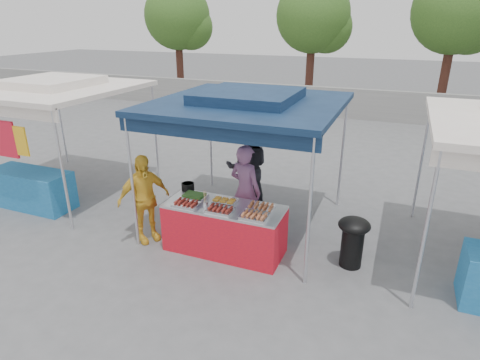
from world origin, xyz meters
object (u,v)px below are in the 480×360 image
at_px(wok_burner, 353,238).
at_px(customer_person, 144,199).
at_px(vendor_woman, 245,191).
at_px(helper_man, 248,168).
at_px(vendor_table, 225,228).
at_px(cooking_pot, 188,187).

height_order(wok_burner, customer_person, customer_person).
bearing_deg(wok_burner, customer_person, -171.70).
xyz_separation_m(vendor_woman, helper_man, (-0.33, 0.97, 0.06)).
relative_size(wok_burner, vendor_woman, 0.50).
height_order(vendor_woman, customer_person, vendor_woman).
height_order(vendor_table, cooking_pot, cooking_pot).
distance_m(cooking_pot, customer_person, 0.80).
bearing_deg(vendor_table, customer_person, -172.44).
xyz_separation_m(vendor_table, customer_person, (-1.45, -0.19, 0.38)).
relative_size(vendor_woman, customer_person, 1.06).
distance_m(wok_burner, vendor_woman, 2.04).
distance_m(helper_man, customer_person, 2.24).
relative_size(vendor_table, cooking_pot, 8.74).
bearing_deg(vendor_table, helper_man, 97.84).
bearing_deg(wok_burner, cooking_pot, 179.38).
bearing_deg(customer_person, helper_man, 0.02).
relative_size(vendor_woman, helper_man, 0.93).
bearing_deg(vendor_woman, wok_burner, -176.13).
height_order(helper_man, customer_person, helper_man).
xyz_separation_m(wok_burner, vendor_woman, (-1.97, 0.36, 0.35)).
height_order(vendor_table, helper_man, helper_man).
bearing_deg(wok_burner, vendor_woman, 169.14).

